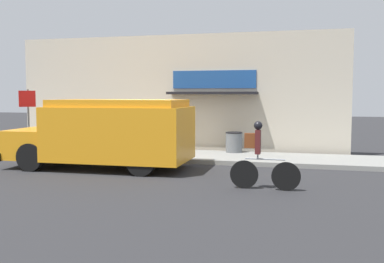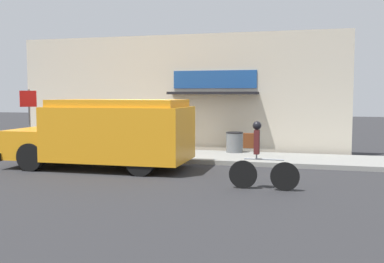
% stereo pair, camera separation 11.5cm
% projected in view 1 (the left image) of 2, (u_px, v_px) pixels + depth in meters
% --- Properties ---
extents(ground_plane, '(70.00, 70.00, 0.00)m').
position_uv_depth(ground_plane, '(149.00, 162.00, 15.20)').
color(ground_plane, '#2B2B2D').
extents(sidewalk, '(28.00, 2.59, 0.15)m').
position_uv_depth(sidewalk, '(162.00, 155.00, 16.44)').
color(sidewalk, gray).
rests_on(sidewalk, ground_plane).
extents(storefront, '(13.38, 0.89, 4.64)m').
position_uv_depth(storefront, '(176.00, 94.00, 17.81)').
color(storefront, beige).
rests_on(storefront, ground_plane).
extents(school_bus, '(5.72, 2.78, 2.14)m').
position_uv_depth(school_bus, '(108.00, 133.00, 13.85)').
color(school_bus, orange).
rests_on(school_bus, ground_plane).
extents(cyclist, '(1.70, 0.21, 1.66)m').
position_uv_depth(cyclist, '(260.00, 157.00, 10.82)').
color(cyclist, black).
rests_on(cyclist, ground_plane).
extents(stop_sign_post, '(0.45, 0.45, 2.34)m').
position_uv_depth(stop_sign_post, '(28.00, 110.00, 16.72)').
color(stop_sign_post, slate).
rests_on(stop_sign_post, sidewalk).
extents(trash_bin, '(0.62, 0.62, 0.75)m').
position_uv_depth(trash_bin, '(234.00, 142.00, 16.66)').
color(trash_bin, slate).
rests_on(trash_bin, sidewalk).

